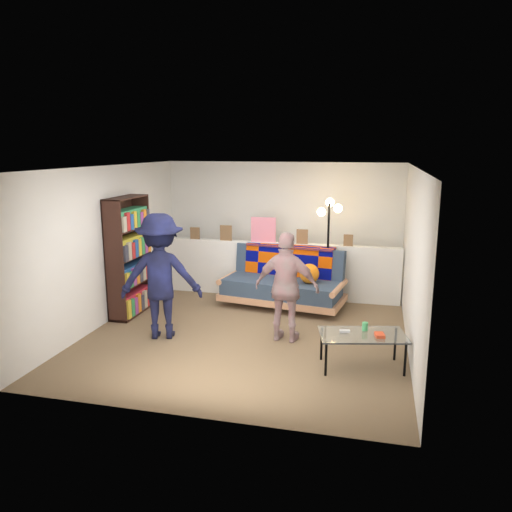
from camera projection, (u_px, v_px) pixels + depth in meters
The scene contains 10 objects.
ground at pixel (250, 330), 7.42m from camera, with size 5.00×5.00×0.00m, color brown.
room_shell at pixel (257, 215), 7.51m from camera, with size 4.60×5.05×2.45m.
half_wall_ledge at pixel (274, 270), 9.03m from camera, with size 4.45×0.15×1.00m, color silver.
ledge_decor at pixel (262, 232), 8.91m from camera, with size 2.97×0.02×0.45m.
futon_sofa at pixel (285, 282), 8.51m from camera, with size 2.18×1.27×0.88m.
bookshelf at pixel (129, 260), 8.01m from camera, with size 0.32×0.95×1.91m.
coffee_table at pixel (363, 336), 6.09m from camera, with size 1.15×0.79×0.54m.
floor_lamp at pixel (329, 230), 8.47m from camera, with size 0.42×0.34×1.82m.
person_left at pixel (161, 276), 7.02m from camera, with size 1.15×0.66×1.78m, color black.
person_right at pixel (287, 287), 6.89m from camera, with size 0.91×0.38×1.55m, color #D58A8F.
Camera 1 is at (1.75, -6.79, 2.67)m, focal length 35.00 mm.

